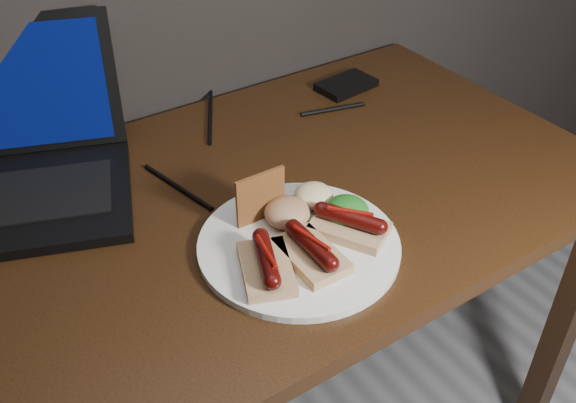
{
  "coord_description": "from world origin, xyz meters",
  "views": [
    {
      "loc": [
        -0.35,
        0.63,
        1.4
      ],
      "look_at": [
        0.07,
        1.26,
        0.82
      ],
      "focal_mm": 40.0,
      "sensor_mm": 36.0,
      "label": 1
    }
  ],
  "objects": [
    {
      "name": "desk_cables",
      "position": [
        -0.03,
        1.56,
        0.75
      ],
      "size": [
        0.96,
        0.38,
        0.01
      ],
      "color": "black",
      "rests_on": "desk"
    },
    {
      "name": "salad_greens",
      "position": [
        0.16,
        1.24,
        0.78
      ],
      "size": [
        0.07,
        0.07,
        0.04
      ],
      "primitive_type": "ellipsoid",
      "color": "#125B19",
      "rests_on": "plate"
    },
    {
      "name": "hard_drive",
      "position": [
        0.45,
        1.61,
        0.76
      ],
      "size": [
        0.13,
        0.09,
        0.02
      ],
      "primitive_type": "cube",
      "rotation": [
        0.0,
        0.0,
        0.11
      ],
      "color": "black",
      "rests_on": "desk"
    },
    {
      "name": "bread_sausage_right",
      "position": [
        0.15,
        1.21,
        0.78
      ],
      "size": [
        0.12,
        0.13,
        0.04
      ],
      "color": "tan",
      "rests_on": "plate"
    },
    {
      "name": "bread_sausage_center",
      "position": [
        0.06,
        1.19,
        0.78
      ],
      "size": [
        0.07,
        0.12,
        0.04
      ],
      "color": "tan",
      "rests_on": "plate"
    },
    {
      "name": "plate",
      "position": [
        0.07,
        1.23,
        0.76
      ],
      "size": [
        0.36,
        0.36,
        0.01
      ],
      "primitive_type": "cylinder",
      "rotation": [
        0.0,
        0.0,
        0.17
      ],
      "color": "silver",
      "rests_on": "desk"
    },
    {
      "name": "desk",
      "position": [
        0.0,
        1.38,
        0.66
      ],
      "size": [
        1.4,
        0.7,
        0.75
      ],
      "color": "#37200D",
      "rests_on": "ground"
    },
    {
      "name": "coleslaw_mound",
      "position": [
        0.14,
        1.3,
        0.78
      ],
      "size": [
        0.06,
        0.06,
        0.04
      ],
      "primitive_type": "ellipsoid",
      "color": "beige",
      "rests_on": "plate"
    },
    {
      "name": "bread_sausage_left",
      "position": [
        -0.01,
        1.2,
        0.78
      ],
      "size": [
        0.11,
        0.13,
        0.04
      ],
      "color": "tan",
      "rests_on": "plate"
    },
    {
      "name": "crispbread",
      "position": [
        0.05,
        1.31,
        0.8
      ],
      "size": [
        0.08,
        0.01,
        0.08
      ],
      "primitive_type": "cube",
      "color": "brown",
      "rests_on": "plate"
    },
    {
      "name": "salsa_mound",
      "position": [
        0.08,
        1.28,
        0.78
      ],
      "size": [
        0.07,
        0.07,
        0.04
      ],
      "primitive_type": "ellipsoid",
      "color": "maroon",
      "rests_on": "plate"
    },
    {
      "name": "laptop",
      "position": [
        -0.26,
        1.64,
        0.8
      ],
      "size": [
        0.51,
        0.48,
        0.25
      ],
      "color": "black",
      "rests_on": "desk"
    }
  ]
}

